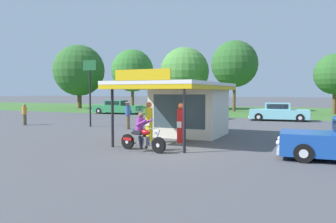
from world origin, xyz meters
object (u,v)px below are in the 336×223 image
at_px(parked_car_back_row_centre_right, 117,108).
at_px(roadside_pole_sign, 90,81).
at_px(gas_pump_nearside, 149,124).
at_px(motorcycle_with_rider, 142,135).
at_px(parked_car_back_row_far_right, 279,113).
at_px(bystander_standing_back_lot, 25,114).
at_px(bystander_leaning_by_kiosk, 128,114).
at_px(parked_car_second_row_spare, 196,110).
at_px(gas_pump_offside, 181,126).

distance_m(parked_car_back_row_centre_right, roadside_pole_sign, 13.84).
distance_m(gas_pump_nearside, motorcycle_with_rider, 2.24).
distance_m(parked_car_back_row_far_right, bystander_standing_back_lot, 20.05).
bearing_deg(motorcycle_with_rider, roadside_pole_sign, 138.91).
xyz_separation_m(parked_car_back_row_centre_right, bystander_leaning_by_kiosk, (8.99, -12.54, 0.28)).
relative_size(parked_car_second_row_spare, parked_car_back_row_far_right, 1.04).
bearing_deg(parked_car_back_row_far_right, gas_pump_nearside, -106.00).
bearing_deg(bystander_standing_back_lot, bystander_leaning_by_kiosk, 6.27).
xyz_separation_m(gas_pump_nearside, bystander_standing_back_lot, (-12.09, 3.62, -0.07)).
relative_size(gas_pump_nearside, parked_car_back_row_far_right, 0.38).
distance_m(motorcycle_with_rider, bystander_standing_back_lot, 14.07).
distance_m(bystander_leaning_by_kiosk, roadside_pole_sign, 3.87).
bearing_deg(parked_car_back_row_centre_right, gas_pump_nearside, -52.90).
relative_size(motorcycle_with_rider, parked_car_back_row_centre_right, 0.40).
xyz_separation_m(bystander_standing_back_lot, bystander_leaning_by_kiosk, (8.18, 0.90, 0.14)).
height_order(gas_pump_offside, motorcycle_with_rider, gas_pump_offside).
distance_m(parked_car_back_row_centre_right, parked_car_back_row_far_right, 17.35).
bearing_deg(gas_pump_offside, roadside_pole_sign, 151.36).
xyz_separation_m(parked_car_second_row_spare, parked_car_back_row_far_right, (7.14, 0.40, -0.03)).
bearing_deg(bystander_leaning_by_kiosk, motorcycle_with_rider, -54.75).
xyz_separation_m(gas_pump_nearside, gas_pump_offside, (1.62, -0.00, -0.02)).
xyz_separation_m(gas_pump_offside, parked_car_back_row_centre_right, (-14.52, 17.06, -0.20)).
height_order(parked_car_second_row_spare, bystander_standing_back_lot, parked_car_second_row_spare).
bearing_deg(roadside_pole_sign, bystander_standing_back_lot, -167.29).
height_order(gas_pump_offside, parked_car_second_row_spare, gas_pump_offside).
relative_size(bystander_standing_back_lot, bystander_leaning_by_kiosk, 0.89).
distance_m(gas_pump_nearside, parked_car_second_row_spare, 14.99).
bearing_deg(parked_car_back_row_centre_right, motorcycle_with_rider, -54.49).
height_order(parked_car_back_row_centre_right, bystander_leaning_by_kiosk, bystander_leaning_by_kiosk).
relative_size(gas_pump_offside, parked_car_second_row_spare, 0.36).
distance_m(parked_car_back_row_centre_right, parked_car_second_row_spare, 10.36).
distance_m(motorcycle_with_rider, parked_car_back_row_centre_right, 23.53).
bearing_deg(bystander_standing_back_lot, roadside_pole_sign, 12.71).
distance_m(gas_pump_nearside, parked_car_back_row_centre_right, 21.39).
bearing_deg(gas_pump_nearside, roadside_pole_sign, 146.15).
distance_m(gas_pump_offside, parked_car_second_row_spare, 15.38).
bearing_deg(motorcycle_with_rider, parked_car_second_row_spare, 101.98).
relative_size(gas_pump_nearside, motorcycle_with_rider, 0.86).
height_order(motorcycle_with_rider, parked_car_back_row_centre_right, motorcycle_with_rider).
relative_size(parked_car_back_row_centre_right, parked_car_second_row_spare, 1.07).
xyz_separation_m(motorcycle_with_rider, roadside_pole_sign, (-7.85, 6.84, 2.50)).
height_order(parked_car_back_row_centre_right, parked_car_back_row_far_right, parked_car_back_row_far_right).
relative_size(gas_pump_nearside, gas_pump_offside, 1.02).
relative_size(gas_pump_nearside, parked_car_second_row_spare, 0.37).
distance_m(gas_pump_offside, parked_car_back_row_centre_right, 22.40).
bearing_deg(parked_car_second_row_spare, roadside_pole_sign, -113.23).
height_order(parked_car_back_row_far_right, bystander_standing_back_lot, bystander_standing_back_lot).
bearing_deg(gas_pump_nearside, parked_car_second_row_spare, 100.79).
bearing_deg(roadside_pole_sign, gas_pump_offside, -28.64).
bearing_deg(parked_car_second_row_spare, parked_car_back_row_far_right, 3.21).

